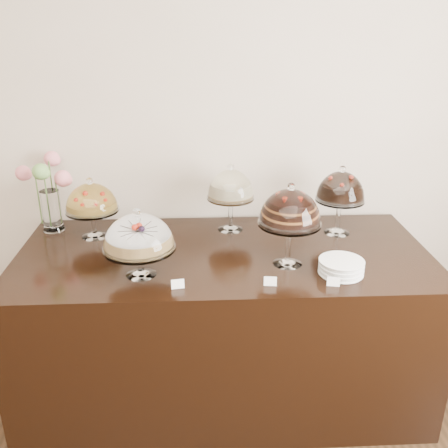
{
  "coord_description": "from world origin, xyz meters",
  "views": [
    {
      "loc": [
        0.22,
        0.03,
        2.05
      ],
      "look_at": [
        0.34,
        2.4,
        1.08
      ],
      "focal_mm": 40.0,
      "sensor_mm": 36.0,
      "label": 1
    }
  ],
  "objects_px": {
    "cake_stand_choco_layer": "(290,210)",
    "plate_stack": "(341,267)",
    "cake_stand_dark_choco": "(341,189)",
    "cake_stand_fruit_tart": "(91,200)",
    "flower_vase": "(49,190)",
    "cake_stand_cheesecake": "(231,187)",
    "display_counter": "(224,323)",
    "cake_stand_sugar_sponge": "(138,235)"
  },
  "relations": [
    {
      "from": "cake_stand_cheesecake",
      "to": "plate_stack",
      "type": "height_order",
      "value": "cake_stand_cheesecake"
    },
    {
      "from": "display_counter",
      "to": "flower_vase",
      "type": "relative_size",
      "value": 4.95
    },
    {
      "from": "cake_stand_choco_layer",
      "to": "cake_stand_dark_choco",
      "type": "height_order",
      "value": "cake_stand_choco_layer"
    },
    {
      "from": "plate_stack",
      "to": "cake_stand_choco_layer",
      "type": "bearing_deg",
      "value": 152.88
    },
    {
      "from": "cake_stand_cheesecake",
      "to": "cake_stand_fruit_tart",
      "type": "bearing_deg",
      "value": -175.26
    },
    {
      "from": "cake_stand_sugar_sponge",
      "to": "cake_stand_dark_choco",
      "type": "bearing_deg",
      "value": 23.09
    },
    {
      "from": "cake_stand_dark_choco",
      "to": "cake_stand_fruit_tart",
      "type": "distance_m",
      "value": 1.4
    },
    {
      "from": "cake_stand_fruit_tart",
      "to": "cake_stand_dark_choco",
      "type": "bearing_deg",
      "value": -0.65
    },
    {
      "from": "cake_stand_choco_layer",
      "to": "plate_stack",
      "type": "relative_size",
      "value": 2.03
    },
    {
      "from": "cake_stand_choco_layer",
      "to": "flower_vase",
      "type": "bearing_deg",
      "value": 158.54
    },
    {
      "from": "cake_stand_fruit_tart",
      "to": "cake_stand_cheesecake",
      "type": "bearing_deg",
      "value": 4.74
    },
    {
      "from": "display_counter",
      "to": "plate_stack",
      "type": "bearing_deg",
      "value": -26.84
    },
    {
      "from": "cake_stand_fruit_tart",
      "to": "plate_stack",
      "type": "distance_m",
      "value": 1.4
    },
    {
      "from": "cake_stand_dark_choco",
      "to": "flower_vase",
      "type": "relative_size",
      "value": 0.91
    },
    {
      "from": "display_counter",
      "to": "cake_stand_choco_layer",
      "type": "relative_size",
      "value": 5.1
    },
    {
      "from": "cake_stand_cheesecake",
      "to": "cake_stand_fruit_tart",
      "type": "distance_m",
      "value": 0.79
    },
    {
      "from": "cake_stand_choco_layer",
      "to": "cake_stand_dark_choco",
      "type": "xyz_separation_m",
      "value": [
        0.36,
        0.38,
        -0.03
      ]
    },
    {
      "from": "cake_stand_choco_layer",
      "to": "flower_vase",
      "type": "height_order",
      "value": "flower_vase"
    },
    {
      "from": "cake_stand_cheesecake",
      "to": "cake_stand_fruit_tart",
      "type": "xyz_separation_m",
      "value": [
        -0.78,
        -0.06,
        -0.04
      ]
    },
    {
      "from": "cake_stand_dark_choco",
      "to": "cake_stand_choco_layer",
      "type": "bearing_deg",
      "value": -132.9
    },
    {
      "from": "display_counter",
      "to": "cake_stand_dark_choco",
      "type": "height_order",
      "value": "cake_stand_dark_choco"
    },
    {
      "from": "cake_stand_dark_choco",
      "to": "flower_vase",
      "type": "distance_m",
      "value": 1.67
    },
    {
      "from": "plate_stack",
      "to": "display_counter",
      "type": "bearing_deg",
      "value": 153.16
    },
    {
      "from": "cake_stand_choco_layer",
      "to": "plate_stack",
      "type": "distance_m",
      "value": 0.37
    },
    {
      "from": "cake_stand_dark_choco",
      "to": "plate_stack",
      "type": "bearing_deg",
      "value": -102.68
    },
    {
      "from": "cake_stand_fruit_tart",
      "to": "plate_stack",
      "type": "relative_size",
      "value": 1.65
    },
    {
      "from": "cake_stand_choco_layer",
      "to": "cake_stand_dark_choco",
      "type": "distance_m",
      "value": 0.52
    },
    {
      "from": "display_counter",
      "to": "cake_stand_choco_layer",
      "type": "xyz_separation_m",
      "value": [
        0.32,
        -0.16,
        0.74
      ]
    },
    {
      "from": "cake_stand_sugar_sponge",
      "to": "cake_stand_cheesecake",
      "type": "height_order",
      "value": "cake_stand_cheesecake"
    },
    {
      "from": "cake_stand_sugar_sponge",
      "to": "cake_stand_choco_layer",
      "type": "bearing_deg",
      "value": 6.27
    },
    {
      "from": "cake_stand_choco_layer",
      "to": "cake_stand_cheesecake",
      "type": "bearing_deg",
      "value": 119.38
    },
    {
      "from": "plate_stack",
      "to": "cake_stand_dark_choco",
      "type": "bearing_deg",
      "value": 77.32
    },
    {
      "from": "cake_stand_cheesecake",
      "to": "cake_stand_dark_choco",
      "type": "distance_m",
      "value": 0.62
    },
    {
      "from": "display_counter",
      "to": "cake_stand_sugar_sponge",
      "type": "height_order",
      "value": "cake_stand_sugar_sponge"
    },
    {
      "from": "cake_stand_cheesecake",
      "to": "cake_stand_sugar_sponge",
      "type": "bearing_deg",
      "value": -130.81
    },
    {
      "from": "cake_stand_sugar_sponge",
      "to": "plate_stack",
      "type": "height_order",
      "value": "cake_stand_sugar_sponge"
    },
    {
      "from": "display_counter",
      "to": "cake_stand_cheesecake",
      "type": "bearing_deg",
      "value": 79.62
    },
    {
      "from": "cake_stand_fruit_tart",
      "to": "display_counter",
      "type": "bearing_deg",
      "value": -18.28
    },
    {
      "from": "cake_stand_cheesecake",
      "to": "plate_stack",
      "type": "xyz_separation_m",
      "value": [
        0.5,
        -0.59,
        -0.22
      ]
    },
    {
      "from": "cake_stand_dark_choco",
      "to": "cake_stand_cheesecake",
      "type": "bearing_deg",
      "value": 172.54
    },
    {
      "from": "cake_stand_dark_choco",
      "to": "cake_stand_fruit_tart",
      "type": "height_order",
      "value": "cake_stand_dark_choco"
    },
    {
      "from": "cake_stand_choco_layer",
      "to": "cake_stand_sugar_sponge",
      "type": "bearing_deg",
      "value": -173.73
    }
  ]
}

